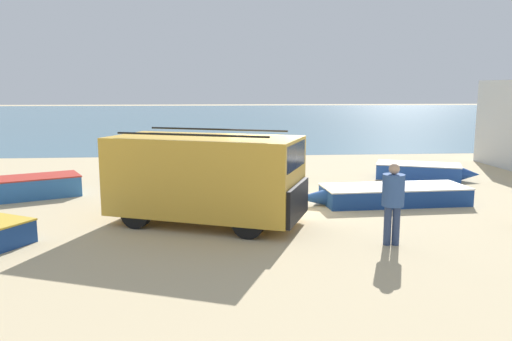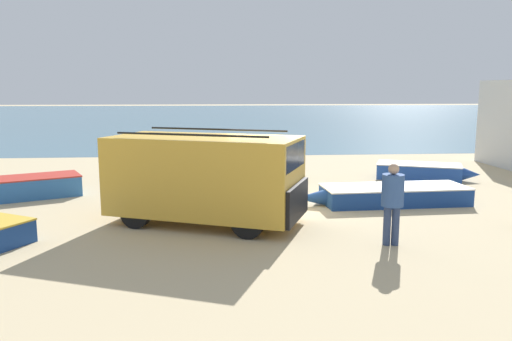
{
  "view_description": "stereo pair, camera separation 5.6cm",
  "coord_description": "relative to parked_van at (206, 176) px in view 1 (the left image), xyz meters",
  "views": [
    {
      "loc": [
        -1.61,
        -13.6,
        3.42
      ],
      "look_at": [
        -0.4,
        1.14,
        1.0
      ],
      "focal_mm": 35.0,
      "sensor_mm": 36.0,
      "label": 1
    },
    {
      "loc": [
        -1.55,
        -13.6,
        3.42
      ],
      "look_at": [
        -0.4,
        1.14,
        1.0
      ],
      "focal_mm": 35.0,
      "sensor_mm": 36.0,
      "label": 2
    }
  ],
  "objects": [
    {
      "name": "fishing_rowboat_4",
      "position": [
        5.46,
        1.8,
        -0.97
      ],
      "size": [
        5.29,
        1.76,
        0.53
      ],
      "rotation": [
        0.0,
        0.0,
        3.19
      ],
      "color": "navy",
      "rests_on": "ground_plane"
    },
    {
      "name": "parked_van",
      "position": [
        0.0,
        0.0,
        0.0
      ],
      "size": [
        5.27,
        3.8,
        2.38
      ],
      "rotation": [
        0.0,
        0.0,
        5.9
      ],
      "color": "gold",
      "rests_on": "ground_plane"
    },
    {
      "name": "fishing_rowboat_2",
      "position": [
        -6.27,
        3.31,
        -0.9
      ],
      "size": [
        4.72,
        2.94,
        0.67
      ],
      "rotation": [
        0.0,
        0.0,
        3.58
      ],
      "color": "#2D66AD",
      "rests_on": "ground_plane"
    },
    {
      "name": "fishing_rowboat_6",
      "position": [
        2.29,
        6.2,
        -0.95
      ],
      "size": [
        2.88,
        3.86,
        0.56
      ],
      "rotation": [
        0.0,
        0.0,
        1.05
      ],
      "color": "#ADA89E",
      "rests_on": "ground_plane"
    },
    {
      "name": "sea_water",
      "position": [
        1.85,
        53.05,
        -1.23
      ],
      "size": [
        120.0,
        80.0,
        0.01
      ],
      "primitive_type": "cube",
      "color": "#477084",
      "rests_on": "ground_plane"
    },
    {
      "name": "fishing_rowboat_1",
      "position": [
        8.14,
        5.79,
        -0.94
      ],
      "size": [
        3.81,
        2.47,
        0.59
      ],
      "rotation": [
        0.0,
        0.0,
        5.89
      ],
      "color": "#234CA3",
      "rests_on": "ground_plane"
    },
    {
      "name": "ground_plane",
      "position": [
        1.85,
        1.05,
        -1.23
      ],
      "size": [
        200.0,
        200.0,
        0.0
      ],
      "primitive_type": "plane",
      "color": "tan"
    },
    {
      "name": "fishing_rowboat_3",
      "position": [
        -2.58,
        6.75,
        -0.94
      ],
      "size": [
        2.55,
        4.28,
        0.6
      ],
      "rotation": [
        0.0,
        0.0,
        1.93
      ],
      "color": "navy",
      "rests_on": "ground_plane"
    },
    {
      "name": "fisherman_0",
      "position": [
        4.1,
        -2.16,
        -0.14
      ],
      "size": [
        0.48,
        0.48,
        1.83
      ],
      "rotation": [
        0.0,
        0.0,
        4.59
      ],
      "color": "navy",
      "rests_on": "ground_plane"
    }
  ]
}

